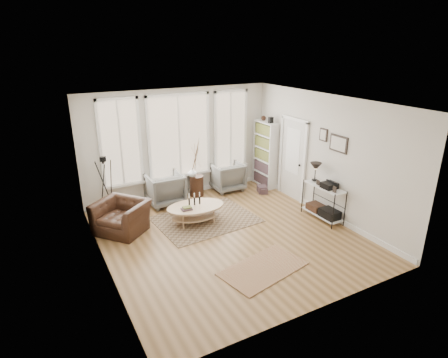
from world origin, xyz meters
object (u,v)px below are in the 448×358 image
bookcase (265,154)px  side_table (196,169)px  low_shelf (323,199)px  coffee_table (195,210)px  armchair_right (227,176)px  accent_chair (121,217)px  armchair_left (165,189)px

bookcase → side_table: bearing=173.9°
side_table → low_shelf: bearing=-53.4°
bookcase → coffee_table: (-2.81, -1.29, -0.62)m
armchair_right → accent_chair: (-3.27, -1.11, -0.05)m
bookcase → coffee_table: bearing=-155.4°
bookcase → armchair_left: 3.10m
coffee_table → armchair_left: bearing=99.8°
side_table → accent_chair: 2.61m
low_shelf → coffee_table: bearing=155.9°
side_table → accent_chair: size_ratio=1.47×
bookcase → low_shelf: bookcase is taller
low_shelf → armchair_left: bearing=138.8°
armchair_left → side_table: size_ratio=0.57×
coffee_table → accent_chair: (-1.61, 0.41, 0.02)m
low_shelf → accent_chair: 4.67m
low_shelf → accent_chair: low_shelf is taller
armchair_right → side_table: size_ratio=0.55×
armchair_left → coffee_table: bearing=99.8°
armchair_left → side_table: (0.96, 0.12, 0.35)m
coffee_table → armchair_right: bearing=42.4°
side_table → accent_chair: bearing=-154.6°
armchair_left → accent_chair: bearing=35.7°
bookcase → accent_chair: 4.55m
accent_chair → side_table: bearing=75.2°
coffee_table → armchair_left: (-0.24, 1.39, 0.08)m
low_shelf → side_table: side_table is taller
accent_chair → armchair_right: bearing=68.5°
coffee_table → side_table: size_ratio=0.89×
coffee_table → armchair_right: size_ratio=1.61×
low_shelf → coffee_table: (-2.75, 1.23, -0.18)m
armchair_left → side_table: 1.03m
accent_chair → armchair_left: bearing=85.4°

